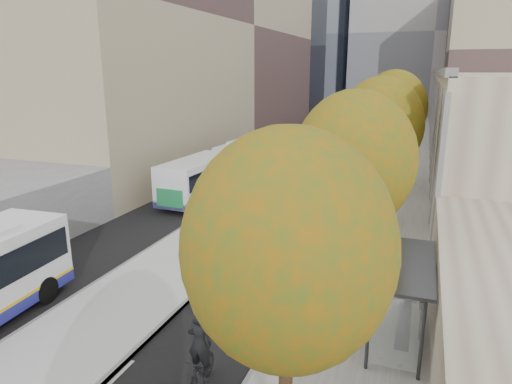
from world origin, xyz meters
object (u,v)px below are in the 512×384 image
at_px(bus_shelter, 408,276).
at_px(cyclist, 200,360).
at_px(bus_far, 232,164).
at_px(distant_car, 292,143).

relative_size(bus_shelter, cyclist, 1.92).
bearing_deg(cyclist, bus_far, 107.48).
distance_m(bus_shelter, cyclist, 6.63).
bearing_deg(distant_car, bus_shelter, -79.62).
bearing_deg(bus_far, cyclist, -66.38).
bearing_deg(distant_car, bus_far, -99.85).
xyz_separation_m(bus_shelter, distant_car, (-13.40, 34.32, -1.59)).
height_order(bus_shelter, cyclist, bus_shelter).
bearing_deg(bus_shelter, distant_car, 111.33).
distance_m(bus_shelter, distant_car, 36.87).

